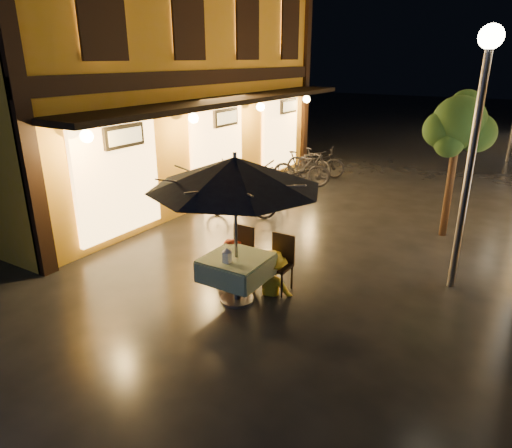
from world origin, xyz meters
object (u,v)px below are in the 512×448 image
Objects in this scene: cafe_table at (236,268)px; table_lantern at (227,254)px; bicycle_0 at (240,199)px; patio_umbrella at (235,173)px; person_orange at (230,240)px; person_yellow at (272,252)px; streetlamp_near at (478,116)px.

table_lantern reaches higher than cafe_table.
patio_umbrella is at bearing -166.19° from bicycle_0.
table_lantern is (0.00, -0.25, 0.33)m from cafe_table.
person_orange is 0.82m from person_yellow.
patio_umbrella is 4.50m from bicycle_0.
streetlamp_near is 4.40m from table_lantern.
patio_umbrella reaches higher than person_orange.
streetlamp_near reaches higher than cafe_table.
cafe_table is 0.54× the size of bicycle_0.
streetlamp_near is at bearing 39.12° from cafe_table.
bicycle_0 is at bearing 120.85° from table_lantern.
person_orange is at bearing -168.21° from bicycle_0.
table_lantern is at bearing 50.51° from person_yellow.
patio_umbrella is at bearing -140.88° from streetlamp_near.
patio_umbrella is 1.47× the size of bicycle_0.
patio_umbrella reaches higher than table_lantern.
patio_umbrella reaches higher than cafe_table.
person_orange is (-0.47, 0.75, -0.13)m from table_lantern.
table_lantern is (0.00, -0.25, -1.23)m from patio_umbrella.
patio_umbrella is at bearing 41.56° from person_yellow.
person_yellow is (0.34, 0.54, -1.42)m from patio_umbrella.
patio_umbrella is at bearing 0.00° from cafe_table.
table_lantern is 0.16× the size of person_orange.
person_orange is 3.51m from bicycle_0.
patio_umbrella is at bearing 122.04° from person_orange.
person_yellow is (0.34, 0.54, 0.14)m from cafe_table.
person_orange is at bearing -151.11° from streetlamp_near.
table_lantern is (-2.91, -2.62, -2.00)m from streetlamp_near.
streetlamp_near is 4.41m from person_orange.
person_yellow is at bearing 57.63° from patio_umbrella.
cafe_table is 0.42m from table_lantern.
person_orange is at bearing 121.84° from table_lantern.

